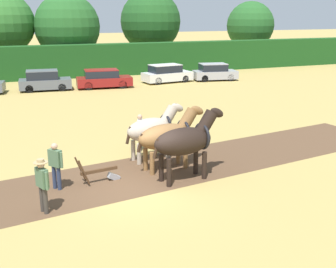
% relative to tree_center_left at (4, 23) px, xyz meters
% --- Properties ---
extents(ground_plane, '(240.00, 240.00, 0.00)m').
position_rel_tree_center_left_xyz_m(ground_plane, '(3.15, -32.78, -4.94)').
color(ground_plane, '#A88E4C').
extents(plowed_furrow_strip, '(32.14, 7.92, 0.01)m').
position_rel_tree_center_left_xyz_m(plowed_furrow_strip, '(-0.05, -31.93, -4.94)').
color(plowed_furrow_strip, brown).
rests_on(plowed_furrow_strip, ground).
extents(hedgerow, '(76.84, 1.75, 3.04)m').
position_rel_tree_center_left_xyz_m(hedgerow, '(3.15, -5.13, -3.42)').
color(hedgerow, '#194719').
rests_on(hedgerow, ground).
extents(tree_center_left, '(6.01, 6.01, 7.95)m').
position_rel_tree_center_left_xyz_m(tree_center_left, '(0.00, 0.00, 0.00)').
color(tree_center_left, '#423323').
rests_on(tree_center_left, ground).
extents(tree_center, '(6.54, 6.54, 7.86)m').
position_rel_tree_center_left_xyz_m(tree_center, '(5.96, -1.18, -0.36)').
color(tree_center, '#4C3823').
rests_on(tree_center, ground).
extents(tree_center_right, '(6.78, 6.78, 8.39)m').
position_rel_tree_center_left_xyz_m(tree_center_right, '(15.57, 0.69, 0.05)').
color(tree_center_right, '#4C3823').
rests_on(tree_center_right, ground).
extents(tree_right, '(5.92, 5.92, 7.37)m').
position_rel_tree_center_left_xyz_m(tree_right, '(29.13, 1.26, -0.54)').
color(tree_right, '#4C3823').
rests_on(tree_right, ground).
extents(draft_horse_lead_left, '(3.00, 1.32, 2.62)m').
position_rel_tree_center_left_xyz_m(draft_horse_lead_left, '(4.99, -32.55, -3.46)').
color(draft_horse_lead_left, black).
rests_on(draft_horse_lead_left, ground).
extents(draft_horse_lead_right, '(2.98, 1.31, 2.45)m').
position_rel_tree_center_left_xyz_m(draft_horse_lead_right, '(4.82, -31.28, -3.60)').
color(draft_horse_lead_right, brown).
rests_on(draft_horse_lead_right, ground).
extents(draft_horse_trail_left, '(2.72, 1.27, 2.34)m').
position_rel_tree_center_left_xyz_m(draft_horse_trail_left, '(4.64, -30.02, -3.64)').
color(draft_horse_trail_left, '#B2A38E').
rests_on(draft_horse_trail_left, ground).
extents(plow, '(1.63, 0.54, 1.13)m').
position_rel_tree_center_left_xyz_m(plow, '(2.13, -31.64, -4.62)').
color(plow, '#4C331E').
rests_on(plow, ground).
extents(farmer_at_plow, '(0.45, 0.55, 1.66)m').
position_rel_tree_center_left_xyz_m(farmer_at_plow, '(0.51, -31.71, -3.98)').
color(farmer_at_plow, '#28334C').
rests_on(farmer_at_plow, ground).
extents(farmer_beside_team, '(0.36, 0.62, 1.62)m').
position_rel_tree_center_left_xyz_m(farmer_beside_team, '(4.54, -28.65, -4.00)').
color(farmer_beside_team, '#38332D').
rests_on(farmer_beside_team, ground).
extents(farmer_onlooker_left, '(0.43, 0.63, 1.72)m').
position_rel_tree_center_left_xyz_m(farmer_onlooker_left, '(-0.10, -33.39, -3.93)').
color(farmer_onlooker_left, '#38332D').
rests_on(farmer_onlooker_left, ground).
extents(parked_car_center_left, '(4.08, 2.11, 1.59)m').
position_rel_tree_center_left_xyz_m(parked_car_center_left, '(2.31, -11.49, -4.18)').
color(parked_car_center_left, '#565B66').
rests_on(parked_car_center_left, ground).
extents(parked_car_center, '(4.58, 2.28, 1.49)m').
position_rel_tree_center_left_xyz_m(parked_car_center, '(6.89, -12.01, -4.22)').
color(parked_car_center, maroon).
rests_on(parked_car_center, ground).
extents(parked_car_center_right, '(4.52, 2.33, 1.57)m').
position_rel_tree_center_left_xyz_m(parked_car_center_right, '(12.72, -11.34, -4.19)').
color(parked_car_center_right, silver).
rests_on(parked_car_center_right, ground).
extents(parked_car_right, '(4.13, 2.45, 1.52)m').
position_rel_tree_center_left_xyz_m(parked_car_right, '(17.18, -11.83, -4.22)').
color(parked_car_right, '#9E9EA8').
rests_on(parked_car_right, ground).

